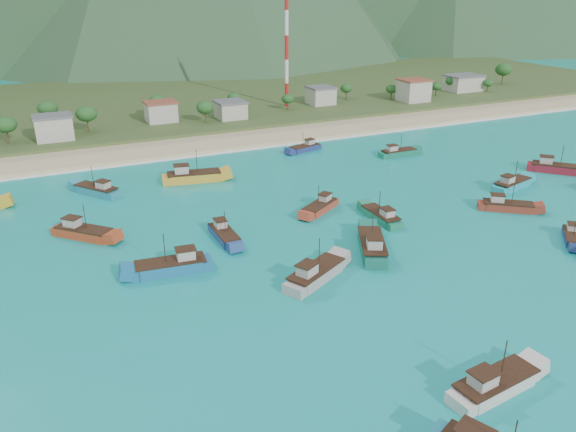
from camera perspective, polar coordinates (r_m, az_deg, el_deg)
name	(u,v)px	position (r m, az deg, el deg)	size (l,w,h in m)	color
ground	(347,277)	(82.77, 5.97, -6.15)	(600.00, 600.00, 0.00)	#0B7C7F
beach	(194,145)	(151.15, -9.56, 7.08)	(400.00, 18.00, 1.20)	beige
land	(145,104)	(209.13, -14.31, 10.99)	(400.00, 110.00, 2.40)	#385123
surf_line	(204,155)	(142.35, -8.48, 6.18)	(400.00, 2.50, 0.08)	white
village	(255,104)	(179.82, -3.35, 11.29)	(217.34, 27.74, 7.03)	beige
vegetation	(130,113)	(170.29, -15.76, 10.08)	(275.85, 25.95, 8.62)	#235623
radio_tower	(287,35)	(187.80, -0.14, 17.90)	(1.20, 1.20, 45.27)	red
boat_1	(555,169)	(140.86, 25.51, 4.38)	(10.35, 10.86, 6.85)	maroon
boat_2	(172,267)	(85.00, -11.67, -5.07)	(11.80, 4.63, 6.79)	#196799
boat_11	(381,217)	(102.40, 9.44, -0.09)	(3.03, 9.88, 5.82)	#1B7955
boat_12	(572,238)	(104.62, 26.90, -1.97)	(7.49, 7.61, 4.87)	navy
boat_13	(398,153)	(142.32, 11.11, 6.28)	(9.87, 3.17, 5.78)	#147153
boat_16	(494,386)	(64.81, 20.21, -15.88)	(11.33, 4.46, 6.52)	silver
boat_17	(320,208)	(105.50, 3.30, 0.86)	(9.61, 7.53, 5.66)	#B53C27
boat_19	(507,207)	(113.31, 21.32, 0.88)	(9.81, 8.47, 5.95)	maroon
boat_20	(372,247)	(90.15, 8.54, -3.11)	(8.71, 12.54, 7.22)	#156352
boat_21	(305,148)	(144.11, 1.71, 6.87)	(9.63, 5.24, 5.46)	navy
boat_22	(193,177)	(122.77, -9.63, 3.92)	(13.16, 5.96, 7.50)	gold
boat_23	(315,275)	(81.11, 2.79, -6.01)	(11.74, 8.45, 6.80)	#A5A197
boat_25	(83,233)	(100.45, -20.09, -1.62)	(9.89, 10.06, 6.43)	#B13E1D
boat_26	(224,235)	(94.34, -6.50, -1.98)	(2.83, 9.55, 5.64)	navy
boat_28	(97,191)	(120.02, -18.81, 2.44)	(8.67, 10.33, 6.21)	teal
boat_30	(512,185)	(125.88, 21.78, 2.95)	(11.12, 5.67, 6.31)	#1CA0AF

